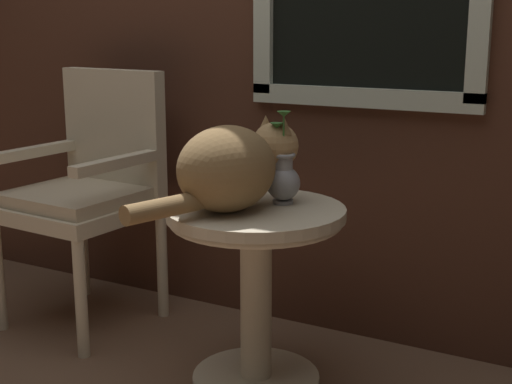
{
  "coord_description": "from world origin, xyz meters",
  "views": [
    {
      "loc": [
        1.34,
        -1.77,
        1.18
      ],
      "look_at": [
        0.27,
        0.19,
        0.66
      ],
      "focal_mm": 50.78,
      "sensor_mm": 36.0,
      "label": 1
    }
  ],
  "objects_px": {
    "wicker_side_table": "(256,263)",
    "wicker_chair": "(91,183)",
    "pewter_vase_with_ivy": "(283,178)",
    "cat": "(232,167)"
  },
  "relations": [
    {
      "from": "cat",
      "to": "pewter_vase_with_ivy",
      "type": "bearing_deg",
      "value": 56.51
    },
    {
      "from": "wicker_side_table",
      "to": "wicker_chair",
      "type": "bearing_deg",
      "value": 167.66
    },
    {
      "from": "wicker_chair",
      "to": "cat",
      "type": "relative_size",
      "value": 1.56
    },
    {
      "from": "pewter_vase_with_ivy",
      "to": "wicker_chair",
      "type": "bearing_deg",
      "value": 173.75
    },
    {
      "from": "wicker_side_table",
      "to": "cat",
      "type": "height_order",
      "value": "cat"
    },
    {
      "from": "wicker_chair",
      "to": "pewter_vase_with_ivy",
      "type": "distance_m",
      "value": 0.92
    },
    {
      "from": "cat",
      "to": "pewter_vase_with_ivy",
      "type": "distance_m",
      "value": 0.19
    },
    {
      "from": "wicker_side_table",
      "to": "wicker_chair",
      "type": "relative_size",
      "value": 0.61
    },
    {
      "from": "cat",
      "to": "pewter_vase_with_ivy",
      "type": "xyz_separation_m",
      "value": [
        0.1,
        0.15,
        -0.05
      ]
    },
    {
      "from": "wicker_side_table",
      "to": "pewter_vase_with_ivy",
      "type": "xyz_separation_m",
      "value": [
        0.05,
        0.09,
        0.27
      ]
    }
  ]
}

